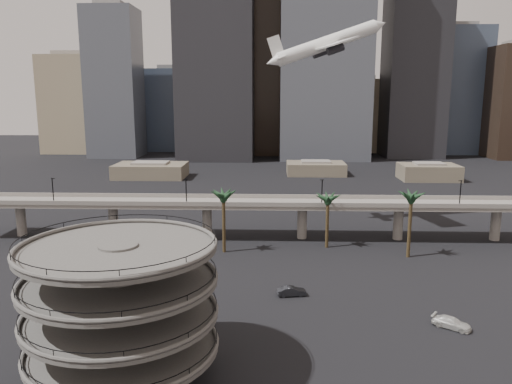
{
  "coord_description": "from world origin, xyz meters",
  "views": [
    {
      "loc": [
        4.26,
        -56.81,
        32.63
      ],
      "look_at": [
        1.3,
        28.0,
        16.09
      ],
      "focal_mm": 35.0,
      "sensor_mm": 36.0,
      "label": 1
    }
  ],
  "objects_px": {
    "overpass": "(254,207)",
    "car_a": "(169,313)",
    "car_b": "(292,291)",
    "car_c": "(452,323)",
    "parking_ramp": "(121,299)",
    "airborne_jet": "(327,44)"
  },
  "relations": [
    {
      "from": "parking_ramp",
      "to": "car_a",
      "type": "distance_m",
      "value": 18.82
    },
    {
      "from": "parking_ramp",
      "to": "car_b",
      "type": "xyz_separation_m",
      "value": [
        20.44,
        24.94,
        -9.04
      ]
    },
    {
      "from": "car_c",
      "to": "parking_ramp",
      "type": "bearing_deg",
      "value": 143.18
    },
    {
      "from": "overpass",
      "to": "parking_ramp",
      "type": "bearing_deg",
      "value": -102.43
    },
    {
      "from": "overpass",
      "to": "car_a",
      "type": "relative_size",
      "value": 32.6
    },
    {
      "from": "car_b",
      "to": "car_c",
      "type": "height_order",
      "value": "car_b"
    },
    {
      "from": "parking_ramp",
      "to": "car_c",
      "type": "relative_size",
      "value": 4.13
    },
    {
      "from": "overpass",
      "to": "car_c",
      "type": "xyz_separation_m",
      "value": [
        29.8,
        -44.86,
        -6.56
      ]
    },
    {
      "from": "parking_ramp",
      "to": "car_c",
      "type": "xyz_separation_m",
      "value": [
        42.8,
        14.13,
        -9.06
      ]
    },
    {
      "from": "overpass",
      "to": "car_c",
      "type": "relative_size",
      "value": 24.19
    },
    {
      "from": "car_c",
      "to": "car_a",
      "type": "bearing_deg",
      "value": 121.82
    },
    {
      "from": "car_a",
      "to": "car_b",
      "type": "height_order",
      "value": "car_b"
    },
    {
      "from": "parking_ramp",
      "to": "airborne_jet",
      "type": "bearing_deg",
      "value": 67.73
    },
    {
      "from": "parking_ramp",
      "to": "car_c",
      "type": "bearing_deg",
      "value": 18.27
    },
    {
      "from": "overpass",
      "to": "car_a",
      "type": "height_order",
      "value": "overpass"
    },
    {
      "from": "parking_ramp",
      "to": "airborne_jet",
      "type": "xyz_separation_m",
      "value": [
        30.05,
        73.39,
        35.01
      ]
    },
    {
      "from": "car_b",
      "to": "airborne_jet",
      "type": "bearing_deg",
      "value": -20.57
    },
    {
      "from": "airborne_jet",
      "to": "car_b",
      "type": "height_order",
      "value": "airborne_jet"
    },
    {
      "from": "car_a",
      "to": "overpass",
      "type": "bearing_deg",
      "value": 1.68
    },
    {
      "from": "parking_ramp",
      "to": "airborne_jet",
      "type": "relative_size",
      "value": 0.71
    },
    {
      "from": "car_a",
      "to": "car_c",
      "type": "distance_m",
      "value": 41.1
    },
    {
      "from": "parking_ramp",
      "to": "car_a",
      "type": "xyz_separation_m",
      "value": [
        1.76,
        16.34,
        -9.16
      ]
    }
  ]
}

